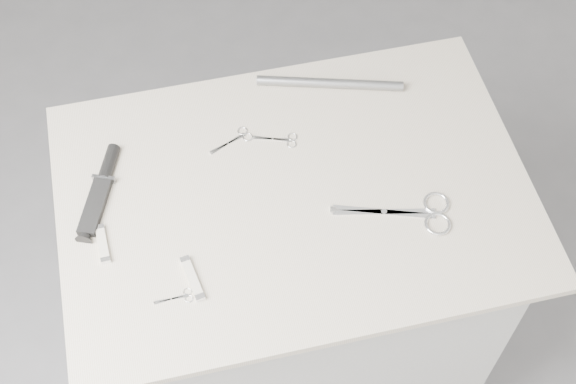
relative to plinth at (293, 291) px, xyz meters
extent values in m
cube|color=slate|center=(0.00, 0.00, -0.46)|extent=(4.00, 4.00, 0.01)
cube|color=#B8B8B6|center=(0.00, 0.00, 0.00)|extent=(0.90, 0.60, 0.90)
cube|color=beige|center=(0.00, 0.00, 0.46)|extent=(1.00, 0.70, 0.02)
cube|color=silver|center=(0.17, -0.09, 0.47)|extent=(0.22, 0.09, 0.00)
cylinder|color=silver|center=(0.17, -0.09, 0.47)|extent=(0.01, 0.01, 0.01)
torus|color=silver|center=(0.28, -0.10, 0.47)|extent=(0.06, 0.06, 0.01)
torus|color=silver|center=(0.27, -0.15, 0.47)|extent=(0.06, 0.06, 0.01)
cube|color=silver|center=(-0.11, 0.16, 0.47)|extent=(0.09, 0.05, 0.00)
cylinder|color=silver|center=(-0.11, 0.16, 0.47)|extent=(0.01, 0.01, 0.00)
torus|color=silver|center=(-0.08, 0.18, 0.47)|extent=(0.02, 0.02, 0.00)
torus|color=silver|center=(-0.07, 0.16, 0.47)|extent=(0.02, 0.02, 0.00)
cube|color=silver|center=(-0.02, 0.15, 0.47)|extent=(0.08, 0.04, 0.00)
cylinder|color=silver|center=(-0.02, 0.15, 0.47)|extent=(0.00, 0.00, 0.00)
torus|color=silver|center=(0.03, 0.14, 0.47)|extent=(0.02, 0.02, 0.00)
torus|color=silver|center=(0.02, 0.12, 0.47)|extent=(0.02, 0.02, 0.00)
cube|color=silver|center=(-0.29, -0.19, 0.47)|extent=(0.07, 0.01, 0.00)
cylinder|color=silver|center=(-0.29, -0.19, 0.47)|extent=(0.00, 0.00, 0.00)
torus|color=silver|center=(-0.26, -0.18, 0.47)|extent=(0.02, 0.02, 0.00)
torus|color=silver|center=(-0.26, -0.20, 0.47)|extent=(0.02, 0.02, 0.00)
cube|color=black|center=(-0.42, 0.05, 0.48)|extent=(0.09, 0.14, 0.02)
cube|color=gray|center=(-0.39, 0.12, 0.48)|extent=(0.05, 0.03, 0.02)
cylinder|color=black|center=(-0.38, 0.16, 0.48)|extent=(0.06, 0.09, 0.03)
cube|color=beige|center=(-0.24, -0.16, 0.48)|extent=(0.04, 0.10, 0.01)
cube|color=silver|center=(-0.25, -0.12, 0.48)|extent=(0.02, 0.02, 0.01)
cube|color=silver|center=(-0.24, -0.20, 0.48)|extent=(0.02, 0.02, 0.01)
cube|color=beige|center=(-0.41, -0.04, 0.48)|extent=(0.02, 0.09, 0.01)
cube|color=silver|center=(-0.41, 0.00, 0.48)|extent=(0.02, 0.01, 0.01)
cube|color=silver|center=(-0.41, -0.08, 0.48)|extent=(0.02, 0.01, 0.01)
cylinder|color=gray|center=(0.15, 0.27, 0.48)|extent=(0.33, 0.12, 0.02)
camera|label=1|loc=(-0.23, -0.91, 1.88)|focal=50.00mm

